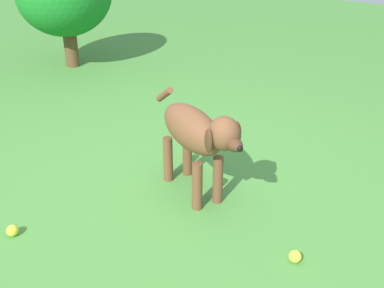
# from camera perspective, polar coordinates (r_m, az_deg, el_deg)

# --- Properties ---
(ground) EXTENTS (14.00, 14.00, 0.00)m
(ground) POSITION_cam_1_polar(r_m,az_deg,el_deg) (2.86, -2.65, -7.67)
(ground) COLOR #478438
(dog) EXTENTS (0.50, 0.87, 0.64)m
(dog) POSITION_cam_1_polar(r_m,az_deg,el_deg) (2.76, 0.58, 1.26)
(dog) COLOR brown
(dog) RESTS_ON ground
(tennis_ball_0) EXTENTS (0.07, 0.07, 0.07)m
(tennis_ball_0) POSITION_cam_1_polar(r_m,az_deg,el_deg) (2.81, -20.95, -9.78)
(tennis_ball_0) COLOR #D0DB33
(tennis_ball_0) RESTS_ON ground
(tennis_ball_1) EXTENTS (0.07, 0.07, 0.07)m
(tennis_ball_1) POSITION_cam_1_polar(r_m,az_deg,el_deg) (2.52, 12.41, -13.18)
(tennis_ball_1) COLOR yellow
(tennis_ball_1) RESTS_ON ground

